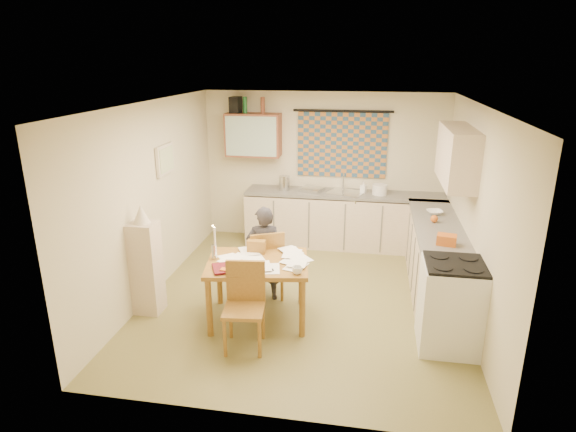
% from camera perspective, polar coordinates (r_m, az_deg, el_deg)
% --- Properties ---
extents(floor, '(4.00, 4.50, 0.02)m').
position_cam_1_polar(floor, '(6.44, 1.87, -9.70)').
color(floor, olive).
rests_on(floor, ground).
extents(ceiling, '(4.00, 4.50, 0.02)m').
position_cam_1_polar(ceiling, '(5.71, 2.14, 13.25)').
color(ceiling, white).
rests_on(ceiling, floor).
extents(wall_back, '(4.00, 0.02, 2.50)m').
position_cam_1_polar(wall_back, '(8.13, 4.20, 5.71)').
color(wall_back, beige).
rests_on(wall_back, floor).
extents(wall_front, '(4.00, 0.02, 2.50)m').
position_cam_1_polar(wall_front, '(3.88, -2.66, -8.66)').
color(wall_front, beige).
rests_on(wall_front, floor).
extents(wall_left, '(0.02, 4.50, 2.50)m').
position_cam_1_polar(wall_left, '(6.52, -15.78, 1.92)').
color(wall_left, beige).
rests_on(wall_left, floor).
extents(wall_right, '(0.02, 4.50, 2.50)m').
position_cam_1_polar(wall_right, '(6.03, 21.26, 0.04)').
color(wall_right, beige).
rests_on(wall_right, floor).
extents(window_blind, '(1.45, 0.03, 1.05)m').
position_cam_1_polar(window_blind, '(7.99, 6.41, 8.35)').
color(window_blind, navy).
rests_on(window_blind, wall_back).
extents(curtain_rod, '(1.60, 0.04, 0.04)m').
position_cam_1_polar(curtain_rod, '(7.89, 6.54, 12.26)').
color(curtain_rod, black).
rests_on(curtain_rod, wall_back).
extents(wall_cabinet, '(0.90, 0.34, 0.70)m').
position_cam_1_polar(wall_cabinet, '(8.04, -4.13, 9.57)').
color(wall_cabinet, brown).
rests_on(wall_cabinet, wall_back).
extents(wall_cabinet_glass, '(0.84, 0.02, 0.64)m').
position_cam_1_polar(wall_cabinet_glass, '(7.88, -4.43, 9.38)').
color(wall_cabinet_glass, '#99B2A5').
rests_on(wall_cabinet_glass, wall_back).
extents(upper_cabinet_right, '(0.34, 1.30, 0.70)m').
position_cam_1_polar(upper_cabinet_right, '(6.38, 19.39, 6.78)').
color(upper_cabinet_right, '#C4AC90').
rests_on(upper_cabinet_right, wall_right).
extents(framed_print, '(0.04, 0.50, 0.40)m').
position_cam_1_polar(framed_print, '(6.75, -14.37, 6.53)').
color(framed_print, beige).
rests_on(framed_print, wall_left).
extents(print_canvas, '(0.01, 0.42, 0.32)m').
position_cam_1_polar(print_canvas, '(6.74, -14.17, 6.52)').
color(print_canvas, white).
rests_on(print_canvas, wall_left).
extents(counter_back, '(3.30, 0.62, 0.92)m').
position_cam_1_polar(counter_back, '(8.01, 6.86, -0.49)').
color(counter_back, '#C4AC90').
rests_on(counter_back, floor).
extents(counter_right, '(0.62, 2.95, 0.92)m').
position_cam_1_polar(counter_right, '(6.56, 17.28, -5.57)').
color(counter_right, '#C4AC90').
rests_on(counter_right, floor).
extents(stove, '(0.64, 0.64, 0.99)m').
position_cam_1_polar(stove, '(5.50, 18.73, -9.99)').
color(stove, white).
rests_on(stove, floor).
extents(sink, '(0.67, 0.61, 0.10)m').
position_cam_1_polar(sink, '(7.89, 6.87, 2.47)').
color(sink, silver).
rests_on(sink, counter_back).
extents(tap, '(0.03, 0.03, 0.28)m').
position_cam_1_polar(tap, '(8.02, 6.58, 4.07)').
color(tap, silver).
rests_on(tap, counter_back).
extents(dish_rack, '(0.43, 0.40, 0.06)m').
position_cam_1_polar(dish_rack, '(7.91, 2.85, 3.16)').
color(dish_rack, silver).
rests_on(dish_rack, counter_back).
extents(kettle, '(0.18, 0.18, 0.24)m').
position_cam_1_polar(kettle, '(7.96, -0.43, 3.93)').
color(kettle, silver).
rests_on(kettle, counter_back).
extents(mixing_bowl, '(0.27, 0.27, 0.16)m').
position_cam_1_polar(mixing_bowl, '(7.85, 10.82, 3.10)').
color(mixing_bowl, white).
rests_on(mixing_bowl, counter_back).
extents(soap_bottle, '(0.15, 0.15, 0.19)m').
position_cam_1_polar(soap_bottle, '(7.89, 8.93, 3.39)').
color(soap_bottle, white).
rests_on(soap_bottle, counter_back).
extents(bowl, '(0.31, 0.31, 0.05)m').
position_cam_1_polar(bowl, '(7.05, 16.99, 0.44)').
color(bowl, white).
rests_on(bowl, counter_right).
extents(orange_bag, '(0.25, 0.20, 0.12)m').
position_cam_1_polar(orange_bag, '(5.93, 18.28, -2.69)').
color(orange_bag, '#C35A19').
rests_on(orange_bag, counter_right).
extents(fruit_orange, '(0.10, 0.10, 0.10)m').
position_cam_1_polar(fruit_orange, '(6.68, 16.94, -0.32)').
color(fruit_orange, '#C35A19').
rests_on(fruit_orange, counter_right).
extents(speaker, '(0.18, 0.22, 0.26)m').
position_cam_1_polar(speaker, '(8.06, -6.23, 12.97)').
color(speaker, black).
rests_on(speaker, wall_cabinet).
extents(bottle_green, '(0.08, 0.08, 0.26)m').
position_cam_1_polar(bottle_green, '(8.02, -5.12, 12.97)').
color(bottle_green, '#195926').
rests_on(bottle_green, wall_cabinet).
extents(bottle_brown, '(0.09, 0.09, 0.26)m').
position_cam_1_polar(bottle_brown, '(7.95, -3.02, 12.97)').
color(bottle_brown, brown).
rests_on(bottle_brown, wall_cabinet).
extents(dining_table, '(1.29, 1.05, 0.75)m').
position_cam_1_polar(dining_table, '(5.79, -3.57, -8.75)').
color(dining_table, brown).
rests_on(dining_table, floor).
extents(chair_far, '(0.57, 0.57, 0.95)m').
position_cam_1_polar(chair_far, '(6.32, -2.73, -7.17)').
color(chair_far, brown).
rests_on(chair_far, floor).
extents(chair_near, '(0.47, 0.47, 0.94)m').
position_cam_1_polar(chair_near, '(5.33, -5.17, -12.47)').
color(chair_near, brown).
rests_on(chair_near, floor).
extents(person, '(0.58, 0.49, 1.26)m').
position_cam_1_polar(person, '(6.16, -2.83, -4.48)').
color(person, black).
rests_on(person, floor).
extents(shelf_stand, '(0.32, 0.30, 1.16)m').
position_cam_1_polar(shelf_stand, '(6.11, -16.43, -5.94)').
color(shelf_stand, '#C4AC90').
rests_on(shelf_stand, floor).
extents(lampshade, '(0.20, 0.20, 0.22)m').
position_cam_1_polar(lampshade, '(5.87, -17.02, 0.21)').
color(lampshade, beige).
rests_on(lampshade, shelf_stand).
extents(letter_rack, '(0.22, 0.10, 0.16)m').
position_cam_1_polar(letter_rack, '(5.85, -3.76, -3.64)').
color(letter_rack, brown).
rests_on(letter_rack, dining_table).
extents(mug, '(0.12, 0.12, 0.09)m').
position_cam_1_polar(mug, '(5.30, 1.10, -6.44)').
color(mug, white).
rests_on(mug, dining_table).
extents(magazine, '(0.44, 0.46, 0.03)m').
position_cam_1_polar(magazine, '(5.45, -8.89, -6.28)').
color(magazine, maroon).
rests_on(magazine, dining_table).
extents(book, '(0.19, 0.26, 0.02)m').
position_cam_1_polar(book, '(5.59, -7.56, -5.60)').
color(book, '#C35A19').
rests_on(book, dining_table).
extents(orange_box, '(0.13, 0.09, 0.04)m').
position_cam_1_polar(orange_box, '(5.39, -7.35, -6.44)').
color(orange_box, '#C35A19').
rests_on(orange_box, dining_table).
extents(eyeglasses, '(0.14, 0.10, 0.02)m').
position_cam_1_polar(eyeglasses, '(5.38, -2.42, -6.49)').
color(eyeglasses, black).
rests_on(eyeglasses, dining_table).
extents(candle_holder, '(0.07, 0.07, 0.18)m').
position_cam_1_polar(candle_holder, '(5.72, -8.71, -4.23)').
color(candle_holder, silver).
rests_on(candle_holder, dining_table).
extents(candle, '(0.03, 0.03, 0.22)m').
position_cam_1_polar(candle, '(5.64, -8.69, -2.37)').
color(candle, white).
rests_on(candle, dining_table).
extents(candle_flame, '(0.02, 0.02, 0.02)m').
position_cam_1_polar(candle_flame, '(5.61, -8.92, -1.18)').
color(candle_flame, '#FFCC66').
rests_on(candle_flame, dining_table).
extents(papers, '(1.17, 0.99, 0.03)m').
position_cam_1_polar(papers, '(5.64, -2.89, -5.17)').
color(papers, white).
rests_on(papers, dining_table).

